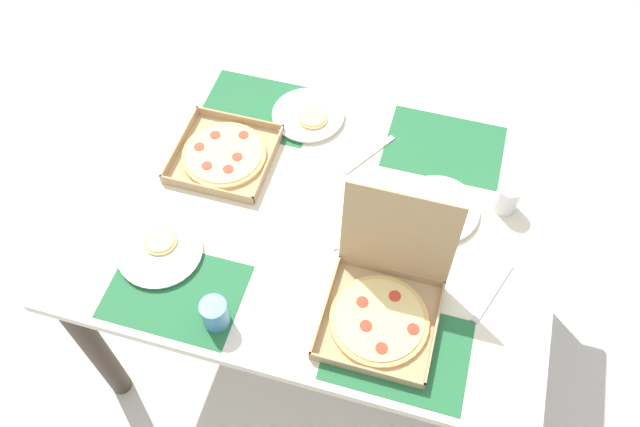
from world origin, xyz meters
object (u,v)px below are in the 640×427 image
object	(u,v)px
pizza_box_corner_right	(383,301)
plate_middle	(309,116)
cup_clear_left	(215,314)
plate_near_right	(160,251)
plate_far_right	(438,209)
cup_spare	(507,198)
pizza_box_edge_far	(224,155)

from	to	relation	value
pizza_box_corner_right	plate_middle	xyz separation A→B (m)	(-0.38, 0.60, -0.04)
pizza_box_corner_right	cup_clear_left	distance (m)	0.43
plate_near_right	plate_far_right	xyz separation A→B (m)	(0.72, 0.35, -0.00)
plate_near_right	plate_far_right	distance (m)	0.80
plate_middle	cup_clear_left	size ratio (longest dim) A/B	2.61
pizza_box_corner_right	cup_spare	distance (m)	0.50
pizza_box_edge_far	cup_spare	size ratio (longest dim) A/B	3.10
pizza_box_corner_right	cup_clear_left	xyz separation A→B (m)	(-0.41, -0.15, -0.01)
cup_spare	pizza_box_edge_far	bearing A→B (deg)	-176.94
pizza_box_edge_far	cup_spare	world-z (taller)	cup_spare
cup_clear_left	plate_far_right	bearing A→B (deg)	45.54
pizza_box_edge_far	plate_far_right	bearing A→B (deg)	-1.69
plate_near_right	cup_spare	size ratio (longest dim) A/B	2.48
plate_middle	cup_clear_left	distance (m)	0.75
cup_spare	plate_far_right	bearing A→B (deg)	-160.32
cup_clear_left	plate_middle	bearing A→B (deg)	87.85
pizza_box_edge_far	plate_middle	bearing A→B (deg)	48.27
pizza_box_corner_right	plate_middle	distance (m)	0.71
pizza_box_corner_right	plate_middle	size ratio (longest dim) A/B	1.41
plate_middle	plate_far_right	xyz separation A→B (m)	(0.46, -0.25, -0.00)
plate_near_right	plate_middle	xyz separation A→B (m)	(0.25, 0.60, 0.00)
pizza_box_corner_right	cup_spare	bearing A→B (deg)	57.32
plate_middle	plate_far_right	bearing A→B (deg)	-28.07
pizza_box_edge_far	cup_spare	xyz separation A→B (m)	(0.85, 0.05, 0.04)
pizza_box_edge_far	pizza_box_corner_right	bearing A→B (deg)	-32.66
pizza_box_edge_far	plate_near_right	size ratio (longest dim) A/B	1.25
plate_far_right	cup_clear_left	bearing A→B (deg)	-134.46
plate_near_right	plate_middle	world-z (taller)	same
pizza_box_edge_far	plate_near_right	distance (m)	0.37
plate_middle	plate_far_right	world-z (taller)	plate_middle
pizza_box_edge_far	cup_clear_left	xyz separation A→B (m)	(0.17, -0.52, 0.03)
plate_far_right	cup_spare	distance (m)	0.20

